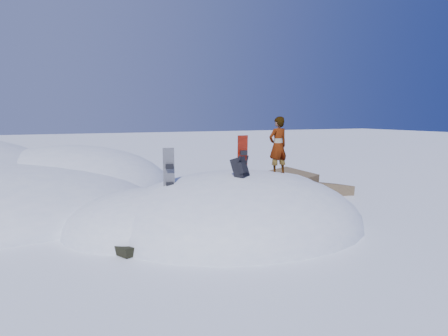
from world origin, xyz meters
name	(u,v)px	position (x,y,z in m)	size (l,w,h in m)	color
ground	(237,227)	(0.00, 0.00, 0.00)	(120.00, 120.00, 0.00)	white
snow_mound	(227,225)	(-0.17, 0.24, 0.00)	(8.00, 6.00, 3.00)	white
rock_outcrop	(290,196)	(3.72, 3.01, 0.01)	(4.68, 4.41, 1.68)	brown
snowboard_red	(243,163)	(0.34, 0.33, 1.66)	(0.29, 0.16, 1.56)	red
snowboard_dark	(169,178)	(-1.86, 0.03, 1.44)	(0.29, 0.19, 1.50)	black
backpack	(240,168)	(-0.22, -0.61, 1.67)	(0.51, 0.56, 0.59)	black
gear_pile	(135,247)	(-2.99, -1.00, 0.12)	(0.94, 0.74, 0.24)	black
person	(278,146)	(1.30, 0.06, 2.12)	(0.59, 0.39, 1.61)	slate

